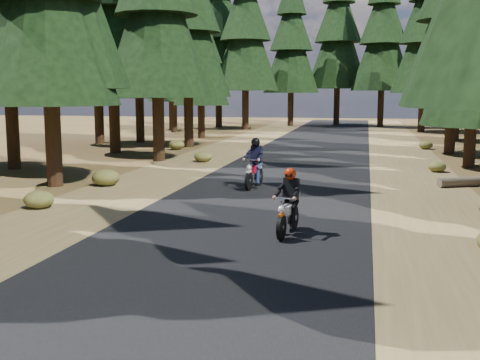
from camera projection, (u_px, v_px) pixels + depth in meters
The scene contains 8 objects.
ground at pixel (225, 242), 12.52m from camera, with size 120.00×120.00×0.00m, color #463019.
road at pixel (265, 200), 17.36m from camera, with size 6.00×100.00×0.01m, color black.
shoulder_l at pixel (116, 195), 18.30m from camera, with size 3.20×100.00×0.01m, color brown.
shoulder_r at pixel (431, 206), 16.43m from camera, with size 3.20×100.00×0.01m, color brown.
pine_forest at pixel (316, 0), 31.75m from camera, with size 34.59×55.08×16.32m.
understory_shrubs at pixel (314, 187), 18.13m from camera, with size 16.24×31.81×0.60m.
rider_lead at pixel (288, 213), 13.09m from camera, with size 0.70×1.69×1.46m.
rider_follow at pixel (254, 172), 19.46m from camera, with size 0.73×1.86×1.62m.
Camera 1 is at (2.81, -11.88, 3.12)m, focal length 45.00 mm.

